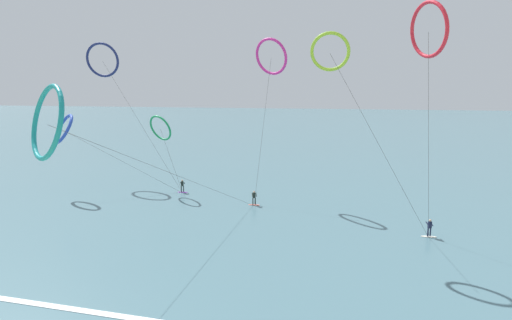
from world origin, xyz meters
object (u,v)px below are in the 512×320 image
at_px(surfer_coral, 254,199).
at_px(kite_teal, 47,122).
at_px(kite_navy, 102,60).
at_px(kite_magenta, 271,57).
at_px(kite_emerald, 160,128).
at_px(kite_cobalt, 63,129).
at_px(kite_lime, 330,52).
at_px(surfer_ivory, 429,229).
at_px(surfer_violet, 182,187).
at_px(kite_crimson, 429,30).

distance_m(surfer_coral, kite_teal, 25.63).
bearing_deg(surfer_coral, kite_teal, 49.02).
bearing_deg(kite_navy, kite_magenta, 165.53).
height_order(kite_emerald, kite_cobalt, kite_cobalt).
distance_m(kite_lime, kite_emerald, 25.55).
bearing_deg(kite_magenta, kite_navy, 15.62).
height_order(surfer_coral, kite_navy, kite_navy).
xyz_separation_m(kite_navy, kite_emerald, (11.27, -6.74, -8.97)).
relative_size(surfer_ivory, kite_cobalt, 0.10).
bearing_deg(surfer_violet, kite_navy, 139.19).
distance_m(surfer_coral, kite_lime, 19.32).
relative_size(kite_emerald, kite_magenta, 0.52).
bearing_deg(surfer_coral, kite_magenta, -118.55).
xyz_separation_m(kite_crimson, kite_teal, (-25.33, -13.95, -6.71)).
bearing_deg(kite_cobalt, kite_magenta, 51.85).
bearing_deg(kite_cobalt, surfer_violet, 52.19).
distance_m(surfer_ivory, kite_teal, 32.42).
bearing_deg(kite_teal, kite_navy, 150.41).
xyz_separation_m(surfer_violet, surfer_ivory, (27.59, -10.60, 0.00)).
bearing_deg(surfer_violet, surfer_coral, -33.85).
height_order(kite_crimson, kite_magenta, kite_crimson).
xyz_separation_m(surfer_ivory, kite_navy, (-41.76, 17.97, 16.49)).
bearing_deg(kite_crimson, kite_navy, 41.52).
relative_size(kite_navy, kite_teal, 0.85).
distance_m(surfer_coral, kite_emerald, 15.61).
xyz_separation_m(kite_cobalt, kite_teal, (14.94, -22.31, 3.27)).
xyz_separation_m(surfer_coral, kite_cobalt, (-24.35, 1.08, 7.56)).
relative_size(kite_crimson, kite_magenta, 1.07).
height_order(kite_emerald, kite_crimson, kite_crimson).
height_order(surfer_ivory, kite_crimson, kite_crimson).
distance_m(surfer_coral, surfer_ivory, 18.82).
xyz_separation_m(kite_lime, kite_crimson, (7.97, 0.42, 1.71)).
bearing_deg(surfer_coral, kite_crimson, 138.33).
bearing_deg(surfer_coral, surfer_violet, -37.61).
xyz_separation_m(surfer_coral, surfer_ivory, (17.53, -6.83, 0.00)).
height_order(surfer_coral, kite_teal, kite_teal).
bearing_deg(kite_crimson, kite_emerald, 44.15).
relative_size(surfer_coral, kite_navy, 0.09).
xyz_separation_m(kite_navy, kite_crimson, (40.15, -18.42, 1.06)).
distance_m(kite_lime, kite_teal, 22.57).
bearing_deg(kite_teal, kite_emerald, 133.70).
relative_size(surfer_coral, kite_emerald, 0.17).
xyz_separation_m(kite_emerald, kite_crimson, (28.88, -11.68, 10.03)).
height_order(kite_cobalt, kite_teal, kite_teal).
height_order(surfer_violet, kite_magenta, kite_magenta).
height_order(kite_crimson, kite_teal, kite_crimson).
xyz_separation_m(kite_magenta, kite_teal, (-10.57, -26.96, -5.53)).
height_order(surfer_violet, kite_navy, kite_navy).
relative_size(surfer_coral, kite_lime, 0.09).
distance_m(kite_lime, kite_crimson, 8.16).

